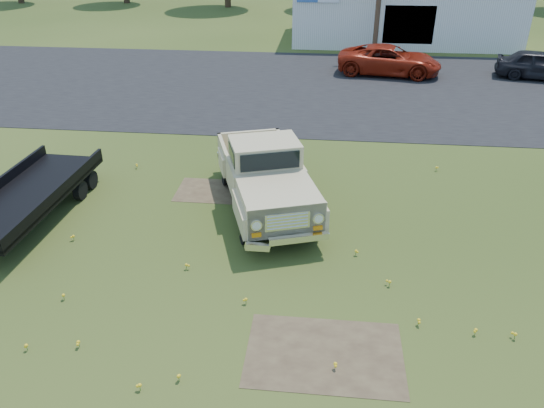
{
  "coord_description": "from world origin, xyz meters",
  "views": [
    {
      "loc": [
        1.29,
        -10.59,
        7.41
      ],
      "look_at": [
        0.07,
        1.0,
        1.03
      ],
      "focal_mm": 35.0,
      "sensor_mm": 36.0,
      "label": 1
    }
  ],
  "objects": [
    {
      "name": "dark_sedan",
      "position": [
        11.95,
        17.54,
        0.71
      ],
      "size": [
        4.46,
        2.63,
        1.43
      ],
      "primitive_type": "imported",
      "rotation": [
        0.0,
        0.0,
        1.33
      ],
      "color": "black",
      "rests_on": "ground"
    },
    {
      "name": "vintage_pickup_truck",
      "position": [
        -0.31,
        2.69,
        1.03
      ],
      "size": [
        3.87,
        6.05,
        2.05
      ],
      "primitive_type": null,
      "rotation": [
        0.0,
        0.0,
        0.32
      ],
      "color": "tan",
      "rests_on": "ground"
    },
    {
      "name": "dirt_patch_b",
      "position": [
        -2.0,
        3.5,
        0.0
      ],
      "size": [
        2.2,
        1.6,
        0.01
      ],
      "primitive_type": "cube",
      "color": "#463525",
      "rests_on": "ground"
    },
    {
      "name": "ground",
      "position": [
        0.0,
        0.0,
        0.0
      ],
      "size": [
        140.0,
        140.0,
        0.0
      ],
      "primitive_type": "plane",
      "color": "#2B3F14",
      "rests_on": "ground"
    },
    {
      "name": "red_pickup",
      "position": [
        4.46,
        17.67,
        0.73
      ],
      "size": [
        5.57,
        3.16,
        1.47
      ],
      "primitive_type": "imported",
      "rotation": [
        0.0,
        0.0,
        1.43
      ],
      "color": "maroon",
      "rests_on": "ground"
    },
    {
      "name": "asphalt_lot",
      "position": [
        0.0,
        15.0,
        0.0
      ],
      "size": [
        90.0,
        14.0,
        0.02
      ],
      "primitive_type": "cube",
      "color": "black",
      "rests_on": "ground"
    },
    {
      "name": "commercial_building",
      "position": [
        6.0,
        26.99,
        2.1
      ],
      "size": [
        14.2,
        8.2,
        4.15
      ],
      "color": "silver",
      "rests_on": "ground"
    },
    {
      "name": "dirt_patch_a",
      "position": [
        1.5,
        -3.0,
        0.0
      ],
      "size": [
        3.0,
        2.0,
        0.01
      ],
      "primitive_type": "cube",
      "color": "#463525",
      "rests_on": "ground"
    },
    {
      "name": "flatbed_trailer",
      "position": [
        -6.67,
        1.38,
        0.8
      ],
      "size": [
        2.18,
        5.95,
        1.6
      ],
      "primitive_type": null,
      "rotation": [
        0.0,
        0.0,
        -0.04
      ],
      "color": "black",
      "rests_on": "ground"
    }
  ]
}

